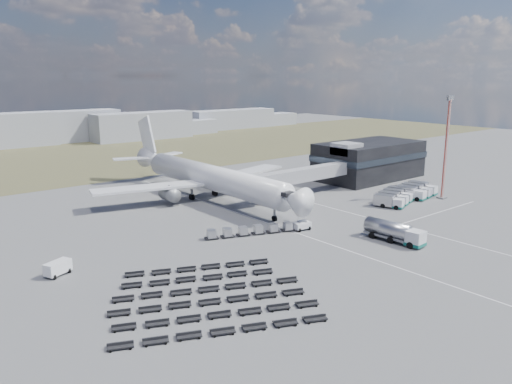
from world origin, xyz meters
TOP-DOWN VIEW (x-y plane):
  - ground at (0.00, 0.00)m, footprint 420.00×420.00m
  - grass_strip at (0.00, 110.00)m, footprint 420.00×90.00m
  - lane_markings at (9.77, 3.00)m, footprint 47.12×110.00m
  - terminal at (47.77, 23.96)m, footprint 30.40×16.40m
  - jet_bridge at (15.90, 20.42)m, footprint 30.30×3.80m
  - airliner at (0.00, 32.38)m, footprint 51.59×64.53m
  - fuel_tanker at (7.54, -13.31)m, footprint 3.43×10.90m
  - pushback_tug at (0.06, 1.46)m, footprint 3.42×2.19m
  - utility_van at (-41.89, 8.06)m, footprint 4.16×3.11m
  - catering_truck at (7.24, 40.79)m, footprint 3.72×7.28m
  - service_trucks_near at (30.25, 2.55)m, footprint 12.80×9.55m
  - service_trucks_far at (39.27, 3.05)m, footprint 9.93×8.14m
  - uld_row at (-7.84, 4.52)m, footprint 18.82×8.06m
  - baggage_dollies at (-29.69, -11.69)m, footprint 29.95×28.31m
  - floodlight_mast at (42.36, -1.69)m, footprint 2.18×1.81m

SIDE VIEW (x-z plane):
  - ground at x=0.00m, z-range 0.00..0.00m
  - grass_strip at x=0.00m, z-range 0.00..0.01m
  - lane_markings at x=9.77m, z-range 0.00..0.01m
  - baggage_dollies at x=-29.69m, z-range 0.00..0.66m
  - pushback_tug at x=0.06m, z-range 0.00..1.46m
  - uld_row at x=-7.84m, z-range 0.15..1.66m
  - utility_van at x=-41.89m, z-range 0.00..2.07m
  - service_trucks_near at x=30.25m, z-range 0.11..2.64m
  - service_trucks_far at x=39.27m, z-range 0.12..2.83m
  - catering_truck at x=7.24m, z-range 0.04..3.24m
  - fuel_tanker at x=7.54m, z-range 0.00..3.47m
  - jet_bridge at x=15.90m, z-range 1.53..8.58m
  - terminal at x=47.77m, z-range -0.25..10.75m
  - airliner at x=0.00m, z-range -3.52..14.10m
  - floodlight_mast at x=42.36m, z-range 0.03..23.51m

